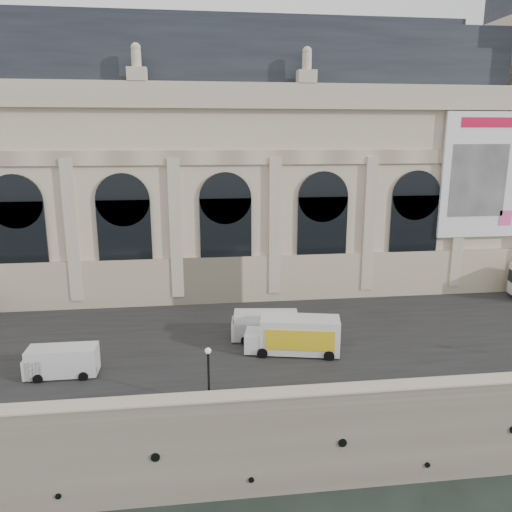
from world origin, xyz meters
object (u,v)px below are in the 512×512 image
Objects in this scene: van_b at (59,362)px; lamp_left at (209,377)px; van_c at (262,326)px; box_truck at (294,336)px.

lamp_left is (10.67, -5.37, 0.84)m from van_b.
lamp_left is (-4.84, -10.14, 0.72)m from van_c.
van_c reaches higher than van_b.
van_c is 11.25m from lamp_left.
van_c is at bearing 126.59° from box_truck.
box_truck is 1.95× the size of lamp_left.
box_truck is at bearing -53.41° from van_c.
van_b is 0.87× the size of van_c.
van_c is at bearing 64.49° from lamp_left.
van_b is 1.27× the size of lamp_left.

